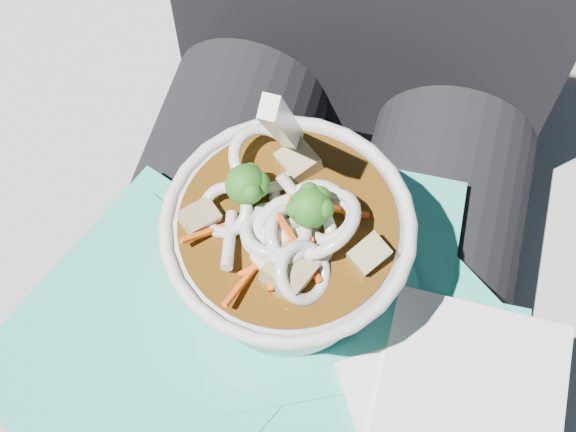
% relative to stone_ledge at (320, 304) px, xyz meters
% --- Properties ---
extents(stone_ledge, '(1.04, 0.59, 0.48)m').
position_rel_stone_ledge_xyz_m(stone_ledge, '(0.00, 0.00, 0.00)').
color(stone_ledge, gray).
rests_on(stone_ledge, ground).
extents(lap, '(0.35, 0.48, 0.15)m').
position_rel_stone_ledge_xyz_m(lap, '(0.00, -0.15, 0.31)').
color(lap, black).
rests_on(lap, stone_ledge).
extents(person_body, '(0.34, 0.94, 1.02)m').
position_rel_stone_ledge_xyz_m(person_body, '(0.00, -0.06, 0.33)').
color(person_body, black).
rests_on(person_body, ground).
extents(plastic_bag, '(0.41, 0.33, 0.02)m').
position_rel_stone_ledge_xyz_m(plastic_bag, '(0.01, -0.18, 0.40)').
color(plastic_bag, teal).
rests_on(plastic_bag, lap).
extents(napkins, '(0.18, 0.18, 0.01)m').
position_rel_stone_ledge_xyz_m(napkins, '(0.14, -0.20, 0.41)').
color(napkins, silver).
rests_on(napkins, plastic_bag).
extents(udon_bowl, '(0.18, 0.18, 0.21)m').
position_rel_stone_ledge_xyz_m(udon_bowl, '(-0.00, -0.14, 0.46)').
color(udon_bowl, silver).
rests_on(udon_bowl, plastic_bag).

